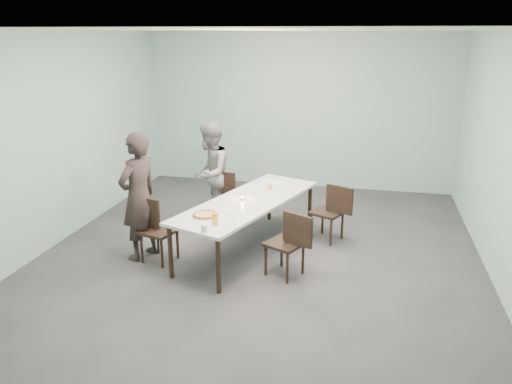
% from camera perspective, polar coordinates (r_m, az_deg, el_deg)
% --- Properties ---
extents(ground, '(7.00, 7.00, 0.00)m').
position_cam_1_polar(ground, '(7.00, 0.37, -7.31)').
color(ground, '#333335').
rests_on(ground, ground).
extents(room_shell, '(6.02, 7.02, 3.01)m').
position_cam_1_polar(room_shell, '(6.41, 0.41, 9.31)').
color(room_shell, '#96BDB6').
rests_on(room_shell, ground).
extents(table, '(1.70, 2.75, 0.75)m').
position_cam_1_polar(table, '(6.93, -0.93, -1.40)').
color(table, white).
rests_on(table, ground).
extents(chair_near_left, '(0.65, 0.52, 0.87)m').
position_cam_1_polar(chair_near_left, '(6.85, -11.60, -3.74)').
color(chair_near_left, black).
rests_on(chair_near_left, ground).
extents(chair_far_left, '(0.64, 0.48, 0.87)m').
position_cam_1_polar(chair_far_left, '(7.96, -3.06, -0.30)').
color(chair_far_left, black).
rests_on(chair_far_left, ground).
extents(chair_near_right, '(0.65, 0.56, 0.87)m').
position_cam_1_polar(chair_near_right, '(6.26, 3.90, -5.49)').
color(chair_near_right, black).
rests_on(chair_near_right, ground).
extents(chair_far_right, '(0.65, 0.56, 0.87)m').
position_cam_1_polar(chair_far_right, '(7.40, 8.70, -1.93)').
color(chair_far_right, black).
rests_on(chair_far_right, ground).
extents(diner_near, '(0.61, 0.74, 1.75)m').
position_cam_1_polar(diner_near, '(6.85, -13.26, -0.52)').
color(diner_near, black).
rests_on(diner_near, ground).
extents(diner_far, '(0.66, 0.83, 1.64)m').
position_cam_1_polar(diner_far, '(8.02, -5.24, 2.16)').
color(diner_far, gray).
rests_on(diner_far, ground).
extents(pizza, '(0.34, 0.34, 0.04)m').
position_cam_1_polar(pizza, '(6.35, -5.83, -2.61)').
color(pizza, white).
rests_on(pizza, table).
extents(side_plate, '(0.18, 0.18, 0.01)m').
position_cam_1_polar(side_plate, '(6.45, -2.88, -2.32)').
color(side_plate, white).
rests_on(side_plate, table).
extents(beer_glass, '(0.08, 0.08, 0.15)m').
position_cam_1_polar(beer_glass, '(6.04, -4.68, -3.07)').
color(beer_glass, orange).
rests_on(beer_glass, table).
extents(water_tumbler, '(0.08, 0.08, 0.09)m').
position_cam_1_polar(water_tumbler, '(5.84, -5.91, -4.18)').
color(water_tumbler, silver).
rests_on(water_tumbler, table).
extents(tealight, '(0.06, 0.06, 0.05)m').
position_cam_1_polar(tealight, '(6.92, -1.56, -0.76)').
color(tealight, silver).
rests_on(tealight, table).
extents(amber_tumbler, '(0.07, 0.07, 0.08)m').
position_cam_1_polar(amber_tumbler, '(7.39, 1.61, 0.61)').
color(amber_tumbler, orange).
rests_on(amber_tumbler, table).
extents(menu, '(0.36, 0.31, 0.01)m').
position_cam_1_polar(menu, '(7.77, 1.99, 1.20)').
color(menu, silver).
rests_on(menu, table).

